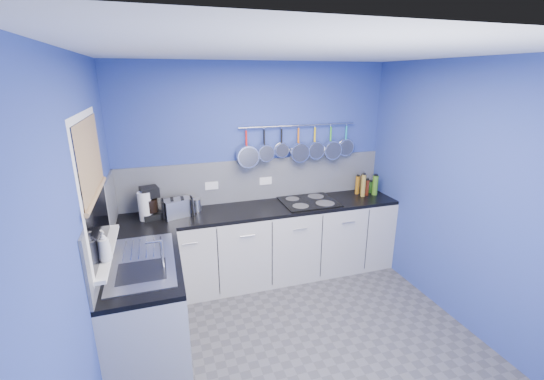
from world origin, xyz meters
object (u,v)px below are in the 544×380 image
paper_towel (145,206)px  hob (308,201)px  coffee_maker (150,203)px  canister (197,205)px  soap_bottle_a (104,246)px  soap_bottle_b (105,247)px  toaster (178,208)px

paper_towel → hob: (1.84, -0.00, -0.14)m
coffee_maker → canister: bearing=-5.4°
soap_bottle_a → soap_bottle_b: 0.06m
coffee_maker → toaster: (0.27, -0.03, -0.07)m
hob → toaster: bearing=179.6°
soap_bottle_b → toaster: size_ratio=0.58×
soap_bottle_a → hob: size_ratio=0.37×
soap_bottle_a → hob: bearing=28.2°
hob → canister: bearing=175.5°
toaster → canister: 0.23m
soap_bottle_b → paper_towel: 1.10m
soap_bottle_b → toaster: soap_bottle_b is taller
coffee_maker → hob: size_ratio=0.52×
paper_towel → hob: 1.84m
toaster → hob: 1.52m
coffee_maker → canister: coffee_maker is taller
paper_towel → canister: (0.53, 0.10, -0.08)m
paper_towel → canister: size_ratio=2.16×
soap_bottle_b → hob: (2.09, 1.07, -0.23)m
soap_bottle_b → coffee_maker: size_ratio=0.52×
soap_bottle_a → soap_bottle_b: bearing=90.0°
toaster → hob: bearing=-17.5°
coffee_maker → paper_towel: bearing=-157.1°
coffee_maker → canister: 0.49m
paper_towel → coffee_maker: coffee_maker is taller
hob → soap_bottle_a: bearing=-151.8°
soap_bottle_b → hob: size_ratio=0.27×
canister → hob: size_ratio=0.22×
soap_bottle_b → coffee_maker: coffee_maker is taller
soap_bottle_a → toaster: (0.57, 1.13, -0.17)m
coffee_maker → toaster: coffee_maker is taller
soap_bottle_b → toaster: (0.57, 1.08, -0.14)m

